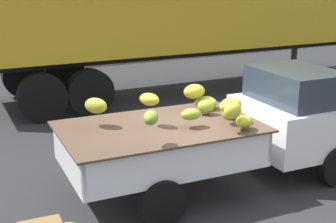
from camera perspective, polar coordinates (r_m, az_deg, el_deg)
name	(u,v)px	position (r m, az deg, el deg)	size (l,w,h in m)	color
ground	(206,189)	(7.31, 4.66, -9.29)	(220.00, 220.00, 0.00)	#28282B
curb_strip	(47,66)	(16.72, -14.35, 5.29)	(80.00, 0.80, 0.16)	gray
pickup_truck	(273,122)	(7.71, 12.56, -1.21)	(5.03, 1.92, 1.70)	white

